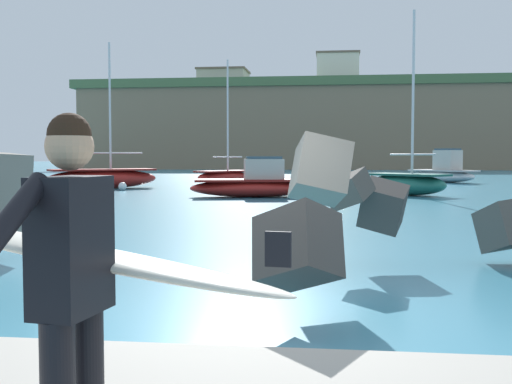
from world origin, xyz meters
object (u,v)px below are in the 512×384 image
at_px(boat_near_left, 103,178).
at_px(boat_near_centre, 256,184).
at_px(boat_far_centre, 406,183).
at_px(station_building_central, 224,82).
at_px(mooring_buoy_inner, 123,186).
at_px(station_building_west, 338,70).
at_px(boat_far_left, 224,176).
at_px(surfer_with_board, 78,277).
at_px(boat_mid_right, 444,172).
at_px(mooring_buoy_middle, 344,195).

height_order(boat_near_left, boat_near_centre, boat_near_left).
height_order(boat_far_centre, station_building_central, station_building_central).
distance_m(mooring_buoy_inner, station_building_west, 68.39).
distance_m(boat_near_centre, station_building_central, 81.44).
bearing_deg(mooring_buoy_inner, boat_near_left, 137.08).
xyz_separation_m(boat_near_left, boat_near_centre, (9.39, -6.07, -0.04)).
bearing_deg(boat_far_left, surfer_with_board, -81.13).
xyz_separation_m(boat_far_left, boat_far_centre, (10.52, -10.95, 0.06)).
height_order(surfer_with_board, boat_near_centre, surfer_with_board).
bearing_deg(boat_near_left, boat_far_left, 50.78).
height_order(boat_mid_right, mooring_buoy_middle, boat_mid_right).
bearing_deg(mooring_buoy_inner, mooring_buoy_middle, -28.25).
height_order(boat_far_left, mooring_buoy_inner, boat_far_left).
distance_m(surfer_with_board, station_building_west, 96.50).
xyz_separation_m(mooring_buoy_inner, station_building_central, (-7.46, 74.29, 14.21)).
distance_m(boat_mid_right, station_building_west, 55.32).
bearing_deg(mooring_buoy_middle, boat_near_centre, 156.14).
distance_m(boat_near_left, mooring_buoy_middle, 15.41).
bearing_deg(mooring_buoy_inner, surfer_with_board, -71.44).
height_order(boat_near_left, mooring_buoy_inner, boat_near_left).
xyz_separation_m(boat_mid_right, mooring_buoy_middle, (-7.18, -18.99, -0.49)).
relative_size(boat_near_centre, station_building_central, 0.73).
relative_size(boat_mid_right, boat_far_centre, 0.64).
distance_m(boat_near_centre, mooring_buoy_inner, 8.94).
bearing_deg(surfer_with_board, mooring_buoy_inner, 108.56).
distance_m(surfer_with_board, boat_near_left, 33.44).
xyz_separation_m(boat_mid_right, station_building_west, (-7.07, 52.98, 14.27)).
bearing_deg(boat_far_centre, boat_far_left, 133.86).
bearing_deg(boat_far_left, station_building_west, 82.33).
bearing_deg(boat_near_centre, mooring_buoy_middle, -23.86).
bearing_deg(boat_near_left, station_building_central, 94.54).
distance_m(boat_near_centre, boat_far_left, 13.56).
bearing_deg(station_building_west, boat_far_centre, -87.63).
bearing_deg(boat_mid_right, station_building_west, 97.60).
bearing_deg(station_building_central, boat_mid_right, -66.90).
xyz_separation_m(boat_mid_right, boat_far_centre, (-4.26, -15.17, -0.12)).
height_order(surfer_with_board, boat_near_left, boat_near_left).
relative_size(station_building_west, station_building_central, 0.80).
bearing_deg(boat_mid_right, boat_near_left, -151.32).
distance_m(boat_near_left, mooring_buoy_inner, 2.33).
distance_m(boat_near_centre, boat_far_centre, 7.14).
relative_size(boat_near_left, mooring_buoy_middle, 18.53).
bearing_deg(boat_near_left, surfer_with_board, -69.56).
bearing_deg(boat_near_centre, boat_mid_right, 57.32).
xyz_separation_m(mooring_buoy_middle, station_building_central, (-19.06, 80.52, 14.21)).
bearing_deg(surfer_with_board, boat_far_left, 98.87).
xyz_separation_m(surfer_with_board, mooring_buoy_middle, (1.61, 23.53, -1.06)).
bearing_deg(mooring_buoy_inner, boat_far_centre, -9.41).
relative_size(boat_far_left, station_building_central, 0.99).
distance_m(boat_near_left, boat_mid_right, 23.33).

